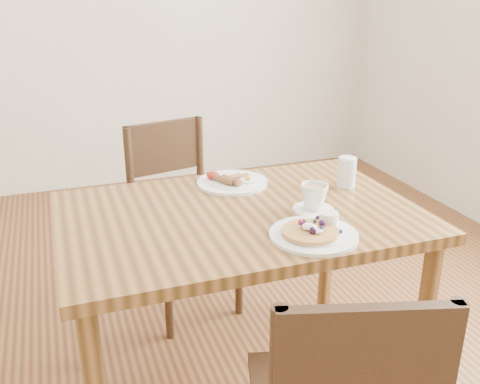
# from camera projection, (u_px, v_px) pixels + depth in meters

# --- Properties ---
(dining_table) EXTENTS (1.20, 0.80, 0.75)m
(dining_table) POSITION_uv_depth(u_px,v_px,m) (240.00, 238.00, 1.84)
(dining_table) COLOR brown
(dining_table) RESTS_ON ground
(chair_far) EXTENTS (0.50, 0.50, 0.88)m
(chair_far) POSITION_uv_depth(u_px,v_px,m) (179.00, 209.00, 2.48)
(chair_far) COLOR #3D2416
(chair_far) RESTS_ON ground
(pancake_plate) EXTENTS (0.27, 0.27, 0.06)m
(pancake_plate) POSITION_uv_depth(u_px,v_px,m) (314.00, 232.00, 1.62)
(pancake_plate) COLOR white
(pancake_plate) RESTS_ON dining_table
(breakfast_plate) EXTENTS (0.27, 0.27, 0.04)m
(breakfast_plate) POSITION_uv_depth(u_px,v_px,m) (231.00, 181.00, 2.05)
(breakfast_plate) COLOR white
(breakfast_plate) RESTS_ON dining_table
(teacup_saucer) EXTENTS (0.14, 0.14, 0.10)m
(teacup_saucer) POSITION_uv_depth(u_px,v_px,m) (314.00, 199.00, 1.79)
(teacup_saucer) COLOR white
(teacup_saucer) RESTS_ON dining_table
(water_glass) EXTENTS (0.07, 0.07, 0.11)m
(water_glass) POSITION_uv_depth(u_px,v_px,m) (347.00, 172.00, 2.01)
(water_glass) COLOR silver
(water_glass) RESTS_ON dining_table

